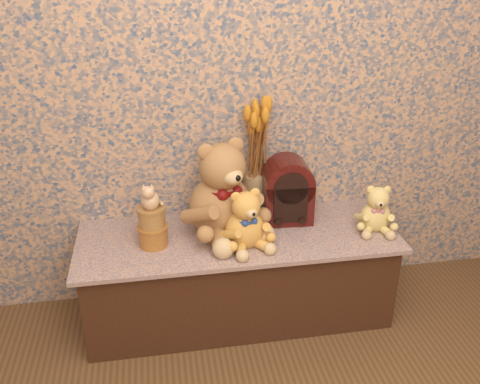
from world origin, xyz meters
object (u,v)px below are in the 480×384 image
object	(u,v)px
biscuit_tin_lower	(153,236)
cat_figurine	(150,194)
teddy_large	(220,183)
teddy_medium	(245,215)
cathedral_radio	(287,189)
ceramic_vase	(256,193)
teddy_small	(377,206)

from	to	relation	value
biscuit_tin_lower	cat_figurine	size ratio (longest dim) A/B	0.99
teddy_large	biscuit_tin_lower	xyz separation A→B (m)	(-0.31, -0.08, -0.19)
teddy_medium	cat_figurine	distance (m)	0.41
cathedral_radio	biscuit_tin_lower	bearing A→B (deg)	-165.03
teddy_large	biscuit_tin_lower	size ratio (longest dim) A/B	3.73
cathedral_radio	biscuit_tin_lower	size ratio (longest dim) A/B	2.49
ceramic_vase	cat_figurine	world-z (taller)	cat_figurine
teddy_large	cat_figurine	world-z (taller)	teddy_large
biscuit_tin_lower	cat_figurine	bearing A→B (deg)	0.00
teddy_large	cat_figurine	size ratio (longest dim) A/B	3.70
teddy_large	ceramic_vase	xyz separation A→B (m)	(0.19, 0.15, -0.14)
teddy_small	biscuit_tin_lower	world-z (taller)	teddy_small
teddy_medium	cathedral_radio	world-z (taller)	cathedral_radio
cathedral_radio	teddy_medium	bearing A→B (deg)	-137.78
teddy_small	biscuit_tin_lower	size ratio (longest dim) A/B	1.86
teddy_small	cathedral_radio	bearing A→B (deg)	169.58
teddy_large	cathedral_radio	distance (m)	0.34
biscuit_tin_lower	teddy_medium	bearing A→B (deg)	-8.91
teddy_medium	ceramic_vase	xyz separation A→B (m)	(0.11, 0.29, -0.04)
teddy_large	ceramic_vase	distance (m)	0.28
teddy_medium	teddy_small	world-z (taller)	teddy_medium
biscuit_tin_lower	cathedral_radio	bearing A→B (deg)	11.52
teddy_large	teddy_medium	distance (m)	0.19
teddy_medium	biscuit_tin_lower	xyz separation A→B (m)	(-0.40, 0.06, -0.10)
teddy_small	cat_figurine	xyz separation A→B (m)	(-1.02, 0.02, 0.13)
teddy_small	ceramic_vase	distance (m)	0.57
teddy_medium	cathedral_radio	size ratio (longest dim) A/B	0.90
teddy_small	teddy_medium	bearing A→B (deg)	-165.04
cathedral_radio	cat_figurine	world-z (taller)	cathedral_radio
ceramic_vase	biscuit_tin_lower	bearing A→B (deg)	-155.65
teddy_large	biscuit_tin_lower	bearing A→B (deg)	170.53
cathedral_radio	teddy_small	bearing A→B (deg)	-18.46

